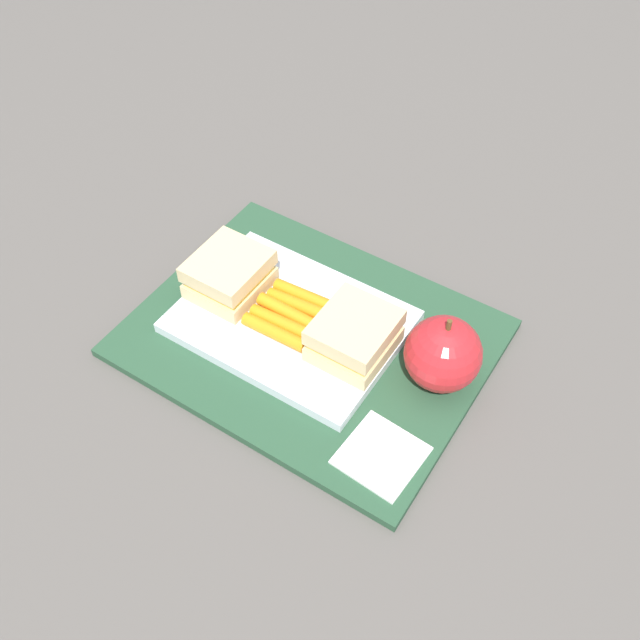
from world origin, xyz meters
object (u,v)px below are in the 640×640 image
at_px(food_tray, 290,321).
at_px(sandwich_half_right, 354,335).
at_px(apple, 443,354).
at_px(sandwich_half_left, 229,274).
at_px(paper_napkin, 381,455).
at_px(carrot_sticks_bundle, 290,314).

xyz_separation_m(food_tray, sandwich_half_right, (0.08, 0.00, 0.03)).
relative_size(food_tray, apple, 2.63).
height_order(sandwich_half_left, apple, apple).
relative_size(sandwich_half_left, paper_napkin, 1.14).
distance_m(apple, paper_napkin, 0.12).
bearing_deg(carrot_sticks_bundle, sandwich_half_left, 179.72).
xyz_separation_m(food_tray, sandwich_half_left, (-0.08, 0.00, 0.03)).
bearing_deg(apple, sandwich_half_right, -164.66).
distance_m(sandwich_half_left, apple, 0.24).
height_order(sandwich_half_right, carrot_sticks_bundle, sandwich_half_right).
xyz_separation_m(sandwich_half_right, paper_napkin, (0.08, -0.09, -0.03)).
relative_size(food_tray, carrot_sticks_bundle, 2.97).
bearing_deg(apple, food_tray, -171.83).
xyz_separation_m(sandwich_half_right, apple, (0.09, 0.02, 0.00)).
height_order(food_tray, paper_napkin, food_tray).
xyz_separation_m(carrot_sticks_bundle, paper_napkin, (0.16, -0.09, -0.02)).
distance_m(sandwich_half_right, apple, 0.09).
bearing_deg(sandwich_half_left, food_tray, 0.00).
distance_m(food_tray, apple, 0.17).
distance_m(food_tray, carrot_sticks_bundle, 0.01).
bearing_deg(apple, paper_napkin, -91.87).
bearing_deg(sandwich_half_left, paper_napkin, -19.79).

